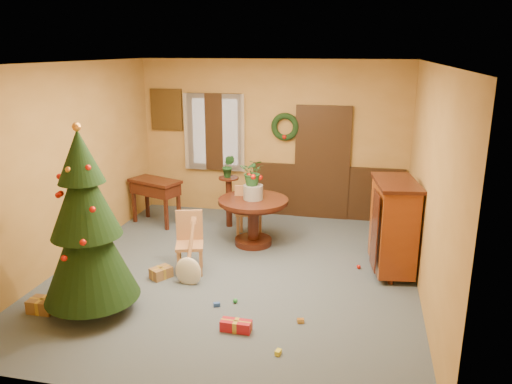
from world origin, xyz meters
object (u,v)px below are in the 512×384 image
(christmas_tree, at_px, (87,227))
(writing_desk, at_px, (155,191))
(dining_table, at_px, (253,213))
(chair_near, at_px, (190,239))
(sideboard, at_px, (393,224))

(christmas_tree, bearing_deg, writing_desk, 99.72)
(dining_table, relative_size, chair_near, 1.28)
(chair_near, height_order, christmas_tree, christmas_tree)
(dining_table, distance_m, christmas_tree, 2.94)
(dining_table, distance_m, writing_desk, 2.04)
(dining_table, height_order, chair_near, chair_near)
(dining_table, bearing_deg, christmas_tree, -119.15)
(writing_desk, bearing_deg, christmas_tree, -80.28)
(chair_near, distance_m, christmas_tree, 1.68)
(sideboard, bearing_deg, christmas_tree, -151.20)
(sideboard, bearing_deg, chair_near, -168.34)
(chair_near, bearing_deg, writing_desk, 125.88)
(sideboard, bearing_deg, writing_desk, 163.79)
(christmas_tree, distance_m, sideboard, 4.06)
(dining_table, bearing_deg, writing_desk, 162.44)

